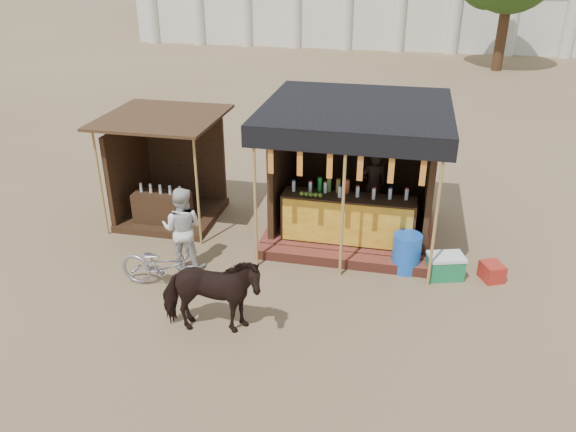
{
  "coord_description": "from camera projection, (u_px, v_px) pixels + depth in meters",
  "views": [
    {
      "loc": [
        1.96,
        -7.39,
        5.56
      ],
      "look_at": [
        0.0,
        1.6,
        1.1
      ],
      "focal_mm": 35.0,
      "sensor_mm": 36.0,
      "label": 1
    }
  ],
  "objects": [
    {
      "name": "cooler",
      "position": [
        445.0,
        266.0,
        10.31
      ],
      "size": [
        0.74,
        0.6,
        0.46
      ],
      "color": "#1B7B48",
      "rests_on": "ground"
    },
    {
      "name": "main_stall",
      "position": [
        354.0,
        188.0,
        11.61
      ],
      "size": [
        3.6,
        3.61,
        2.78
      ],
      "color": "brown",
      "rests_on": "ground"
    },
    {
      "name": "motorbike",
      "position": [
        164.0,
        266.0,
        9.88
      ],
      "size": [
        1.78,
        0.78,
        0.91
      ],
      "primitive_type": "imported",
      "rotation": [
        0.0,
        0.0,
        1.46
      ],
      "color": "#94949C",
      "rests_on": "ground"
    },
    {
      "name": "secondary_stall",
      "position": [
        164.0,
        181.0,
        12.38
      ],
      "size": [
        2.4,
        2.4,
        2.38
      ],
      "color": "#3C2715",
      "rests_on": "ground"
    },
    {
      "name": "cow",
      "position": [
        211.0,
        295.0,
        8.65
      ],
      "size": [
        1.72,
        0.99,
        1.37
      ],
      "primitive_type": "imported",
      "rotation": [
        0.0,
        0.0,
        1.73
      ],
      "color": "black",
      "rests_on": "ground"
    },
    {
      "name": "bystander",
      "position": [
        182.0,
        228.0,
        10.41
      ],
      "size": [
        0.82,
        0.66,
        1.62
      ],
      "primitive_type": "imported",
      "rotation": [
        0.0,
        0.0,
        3.2
      ],
      "color": "silver",
      "rests_on": "ground"
    },
    {
      "name": "ground",
      "position": [
        267.0,
        317.0,
        9.3
      ],
      "size": [
        120.0,
        120.0,
        0.0
      ],
      "primitive_type": "plane",
      "color": "#846B4C",
      "rests_on": "ground"
    },
    {
      "name": "red_crate",
      "position": [
        492.0,
        272.0,
        10.27
      ],
      "size": [
        0.49,
        0.52,
        0.33
      ],
      "primitive_type": "cube",
      "rotation": [
        0.0,
        0.0,
        0.43
      ],
      "color": "#A8261C",
      "rests_on": "ground"
    },
    {
      "name": "blue_barrel",
      "position": [
        407.0,
        253.0,
        10.48
      ],
      "size": [
        0.64,
        0.64,
        0.75
      ],
      "primitive_type": "cylinder",
      "rotation": [
        0.0,
        0.0,
        0.24
      ],
      "color": "blue",
      "rests_on": "ground"
    }
  ]
}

